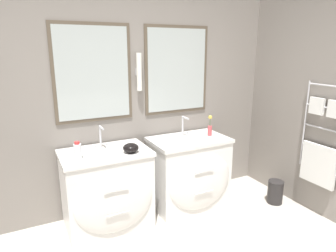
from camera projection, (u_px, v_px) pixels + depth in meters
The scene contains 11 objects.
wall_back at pixel (122, 97), 3.33m from camera, with size 5.39×0.14×2.60m.
wall_right at pixel (320, 100), 3.27m from camera, with size 0.13×3.75×2.60m.
vanity_left at pixel (108, 190), 3.09m from camera, with size 0.89×0.63×0.83m.
vanity_right at pixel (190, 172), 3.53m from camera, with size 0.89×0.63×0.83m.
faucet_left at pixel (101, 137), 3.11m from camera, with size 0.17×0.15×0.24m.
faucet_right at pixel (183, 126), 3.54m from camera, with size 0.17×0.15×0.24m.
toiletry_bottle at pixel (78, 151), 2.80m from camera, with size 0.08×0.08×0.17m.
amenity_bowl at pixel (131, 148), 2.98m from camera, with size 0.16×0.16×0.09m.
flower_vase at pixel (210, 127), 3.54m from camera, with size 0.05×0.05×0.25m.
soap_dish at pixel (186, 143), 3.24m from camera, with size 0.10×0.07×0.04m.
waste_bin at pixel (275, 191), 3.65m from camera, with size 0.19×0.19×0.28m.
Camera 1 is at (-1.03, -1.31, 1.84)m, focal length 32.00 mm.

